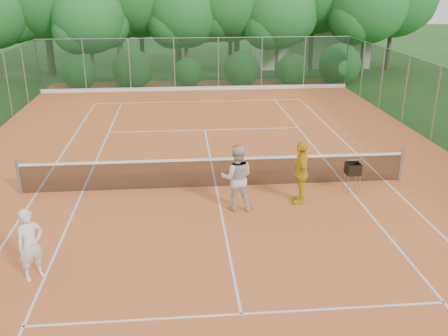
{
  "coord_description": "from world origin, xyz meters",
  "views": [
    {
      "loc": [
        -1.06,
        -14.39,
        6.08
      ],
      "look_at": [
        0.14,
        -1.2,
        1.1
      ],
      "focal_mm": 40.0,
      "sensor_mm": 36.0,
      "label": 1
    }
  ],
  "objects_px": {
    "player_white": "(31,244)",
    "player_center_grp": "(237,178)",
    "player_yellow": "(301,172)",
    "ball_hopper": "(353,169)"
  },
  "relations": [
    {
      "from": "player_white",
      "to": "ball_hopper",
      "type": "relative_size",
      "value": 1.72
    },
    {
      "from": "player_white",
      "to": "player_yellow",
      "type": "distance_m",
      "value": 7.46
    },
    {
      "from": "player_white",
      "to": "player_yellow",
      "type": "relative_size",
      "value": 0.87
    },
    {
      "from": "player_center_grp",
      "to": "player_yellow",
      "type": "xyz_separation_m",
      "value": [
        1.88,
        0.29,
        -0.03
      ]
    },
    {
      "from": "player_white",
      "to": "player_center_grp",
      "type": "distance_m",
      "value": 5.68
    },
    {
      "from": "player_white",
      "to": "player_center_grp",
      "type": "bearing_deg",
      "value": -4.86
    },
    {
      "from": "player_yellow",
      "to": "ball_hopper",
      "type": "relative_size",
      "value": 1.97
    },
    {
      "from": "player_white",
      "to": "player_center_grp",
      "type": "relative_size",
      "value": 0.84
    },
    {
      "from": "player_white",
      "to": "ball_hopper",
      "type": "bearing_deg",
      "value": -12.52
    },
    {
      "from": "player_white",
      "to": "player_center_grp",
      "type": "xyz_separation_m",
      "value": [
        4.77,
        3.07,
        0.14
      ]
    }
  ]
}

